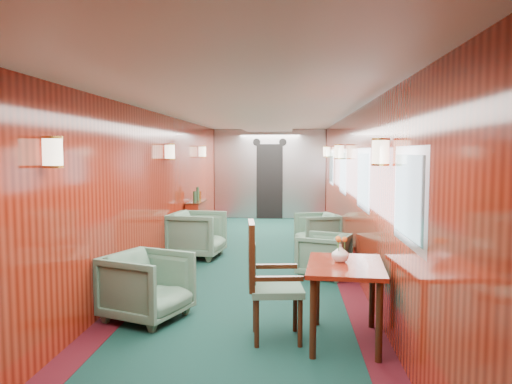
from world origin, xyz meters
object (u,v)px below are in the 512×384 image
credenza (196,220)px  armchair_left_near (147,286)px  armchair_right_near (324,255)px  side_chair (265,276)px  armchair_right_far (317,231)px  dining_table (345,277)px  armchair_left_far (197,234)px

credenza → armchair_left_near: size_ratio=1.37×
armchair_left_near → credenza: bearing=26.0°
credenza → armchair_right_near: bearing=-48.8°
side_chair → armchair_left_near: side_chair is taller
credenza → armchair_right_near: 3.62m
armchair_right_near → credenza: bearing=-117.0°
armchair_left_near → armchair_right_far: armchair_left_near is taller
dining_table → armchair_right_near: 2.51m
side_chair → armchair_right_near: bearing=67.8°
side_chair → armchair_left_near: (-1.30, 0.49, -0.26)m
dining_table → armchair_left_far: size_ratio=1.23×
dining_table → side_chair: side_chair is taller
armchair_right_near → armchair_left_near: bearing=-23.6°
side_chair → armchair_right_far: 4.67m
armchair_left_near → armchair_right_near: armchair_left_near is taller
armchair_left_far → armchair_right_near: (2.07, -1.18, -0.08)m
dining_table → armchair_left_far: (-2.10, 3.67, -0.24)m
dining_table → armchair_left_far: armchair_left_far is taller
armchair_left_far → armchair_right_near: size_ratio=1.25×
credenza → armchair_left_far: credenza is taller
side_chair → credenza: (-1.66, 5.20, -0.20)m
armchair_left_far → armchair_right_near: armchair_left_far is taller
armchair_right_near → armchair_right_far: 2.12m
credenza → armchair_right_far: bearing=-14.0°
armchair_right_near → armchair_right_far: (0.02, 2.12, 0.02)m
armchair_right_far → armchair_left_far: bearing=-83.6°
side_chair → credenza: size_ratio=1.05×
side_chair → armchair_right_near: 2.60m
armchair_right_far → armchair_left_near: bearing=-44.3°
side_chair → armchair_left_near: size_ratio=1.44×
armchair_left_far → armchair_right_near: bearing=-111.2°
armchair_left_near → armchair_left_far: size_ratio=0.92×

